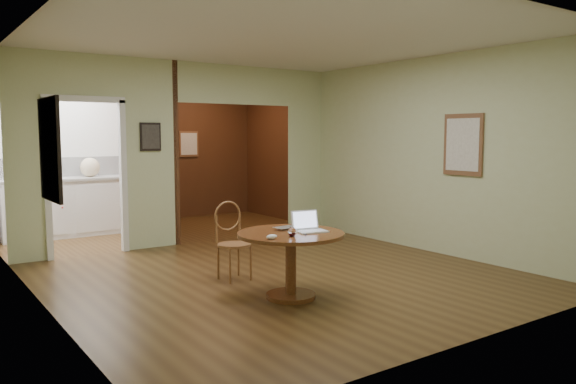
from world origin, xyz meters
TOP-DOWN VIEW (x-y plane):
  - floor at (0.00, 0.00)m, footprint 5.00×5.00m
  - room_shell at (-0.47, 3.10)m, footprint 5.20×7.50m
  - dining_table at (-0.41, -0.71)m, footprint 1.06×1.06m
  - chair at (-0.52, 0.29)m, footprint 0.38×0.38m
  - open_laptop at (-0.23, -0.75)m, footprint 0.32×0.30m
  - closed_laptop at (-0.30, -0.59)m, footprint 0.38×0.26m
  - mouse at (-0.77, -0.91)m, footprint 0.11×0.06m
  - wine_glass at (-0.53, -0.90)m, footprint 0.08×0.08m
  - pen at (-0.35, -0.89)m, footprint 0.10×0.10m
  - kitchen_cabinet at (-1.35, 4.20)m, footprint 2.06×0.60m
  - grocery_bag at (-0.98, 4.20)m, footprint 0.39×0.37m

SIDE VIEW (x-z plane):
  - floor at x=0.00m, z-range 0.00..0.00m
  - kitchen_cabinet at x=-1.35m, z-range 0.00..0.94m
  - chair at x=-0.52m, z-range 0.05..0.93m
  - dining_table at x=-0.41m, z-range 0.16..0.83m
  - pen at x=-0.35m, z-range 0.67..0.67m
  - closed_laptop at x=-0.30m, z-range 0.67..0.69m
  - mouse at x=-0.77m, z-range 0.67..0.71m
  - wine_glass at x=-0.53m, z-range 0.67..0.76m
  - open_laptop at x=-0.23m, z-range 0.62..0.83m
  - grocery_bag at x=-0.98m, z-range 0.94..1.25m
  - room_shell at x=-0.47m, z-range -1.21..3.79m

